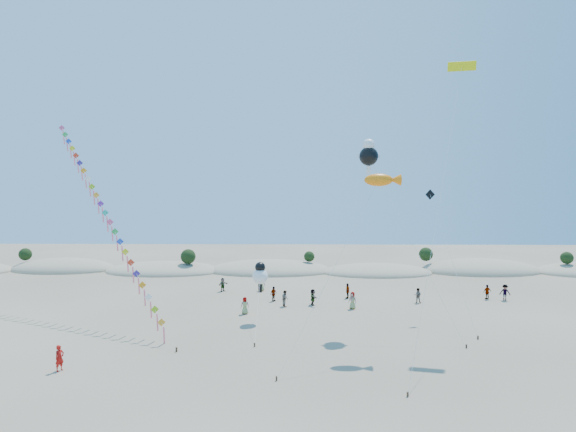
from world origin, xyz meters
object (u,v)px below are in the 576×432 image
at_px(fish_kite, 382,180).
at_px(flyer_foreground, 60,358).
at_px(kite_train, 104,210).
at_px(parafoil_kite, 461,71).

height_order(fish_kite, flyer_foreground, fish_kite).
bearing_deg(kite_train, flyer_foreground, -80.14).
xyz_separation_m(fish_kite, flyer_foreground, (-23.29, -6.60, -12.36)).
xyz_separation_m(kite_train, parafoil_kite, (33.17, -3.79, 12.35)).
bearing_deg(kite_train, parafoil_kite, -6.51).
distance_m(fish_kite, parafoil_kite, 12.70).
xyz_separation_m(parafoil_kite, flyer_foreground, (-30.69, -10.47, -21.93)).
xyz_separation_m(kite_train, fish_kite, (25.77, -7.66, 2.78)).
height_order(parafoil_kite, flyer_foreground, parafoil_kite).
bearing_deg(parafoil_kite, fish_kite, -152.36).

